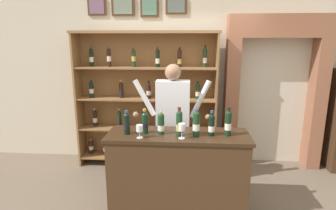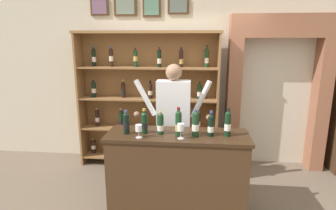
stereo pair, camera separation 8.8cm
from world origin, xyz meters
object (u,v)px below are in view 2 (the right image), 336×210
(tasting_bottle_brunello, at_px, (126,123))
(tasting_bottle_chianti, at_px, (178,123))
(wine_shelf, at_px, (148,98))
(tasting_bottle_prosecco, at_px, (144,122))
(tasting_bottle_rosso, at_px, (160,123))
(tasting_bottle_bianco, at_px, (228,123))
(tasting_bottle_riserva, at_px, (211,125))
(wine_glass_center, at_px, (181,128))
(wine_glass_left, at_px, (139,129))
(tasting_bottle_grappa, at_px, (196,124))
(tasting_counter, at_px, (177,173))
(shopkeeper, at_px, (173,112))

(tasting_bottle_brunello, relative_size, tasting_bottle_chianti, 0.84)
(wine_shelf, bearing_deg, tasting_bottle_prosecco, -82.35)
(tasting_bottle_rosso, height_order, tasting_bottle_bianco, tasting_bottle_bianco)
(tasting_bottle_rosso, relative_size, tasting_bottle_chianti, 0.81)
(tasting_bottle_riserva, distance_m, wine_glass_center, 0.36)
(wine_glass_center, relative_size, wine_glass_left, 1.15)
(wine_shelf, distance_m, tasting_bottle_chianti, 1.45)
(tasting_bottle_grappa, bearing_deg, tasting_bottle_riserva, 6.82)
(tasting_bottle_prosecco, bearing_deg, wine_shelf, 97.65)
(tasting_bottle_chianti, bearing_deg, tasting_bottle_brunello, 179.01)
(wine_shelf, distance_m, wine_glass_left, 1.45)
(tasting_counter, bearing_deg, tasting_bottle_prosecco, -179.18)
(tasting_bottle_rosso, distance_m, tasting_bottle_grappa, 0.41)
(tasting_bottle_prosecco, relative_size, wine_glass_left, 1.95)
(wine_shelf, xyz_separation_m, tasting_bottle_brunello, (-0.03, -1.33, -0.02))
(wine_shelf, relative_size, shopkeeper, 1.30)
(tasting_counter, bearing_deg, wine_glass_center, -73.66)
(tasting_bottle_prosecco, xyz_separation_m, tasting_bottle_rosso, (0.19, -0.01, -0.01))
(tasting_bottle_rosso, distance_m, wine_glass_center, 0.28)
(tasting_bottle_rosso, distance_m, wine_glass_left, 0.27)
(tasting_bottle_riserva, bearing_deg, tasting_bottle_prosecco, 178.38)
(tasting_bottle_prosecco, bearing_deg, tasting_bottle_brunello, -168.82)
(tasting_bottle_brunello, bearing_deg, tasting_bottle_riserva, 1.10)
(tasting_bottle_chianti, xyz_separation_m, tasting_bottle_grappa, (0.19, 0.01, -0.00))
(tasting_bottle_prosecco, relative_size, tasting_bottle_chianti, 0.88)
(tasting_bottle_brunello, bearing_deg, tasting_bottle_chianti, -0.99)
(tasting_bottle_chianti, distance_m, tasting_bottle_grappa, 0.19)
(tasting_bottle_grappa, bearing_deg, tasting_counter, 166.93)
(tasting_bottle_chianti, relative_size, tasting_bottle_grappa, 1.08)
(tasting_bottle_riserva, bearing_deg, tasting_counter, 175.90)
(tasting_bottle_prosecco, bearing_deg, tasting_counter, 0.82)
(tasting_bottle_brunello, distance_m, wine_glass_center, 0.65)
(tasting_counter, xyz_separation_m, tasting_bottle_prosecco, (-0.39, -0.01, 0.62))
(tasting_bottle_prosecco, height_order, tasting_bottle_chianti, tasting_bottle_chianti)
(tasting_counter, xyz_separation_m, tasting_bottle_chianti, (0.01, -0.06, 0.64))
(shopkeeper, height_order, wine_glass_center, shopkeeper)
(wine_shelf, bearing_deg, tasting_bottle_rosso, -74.37)
(tasting_bottle_rosso, xyz_separation_m, wine_glass_center, (0.24, -0.14, -0.00))
(tasting_counter, distance_m, wine_glass_left, 0.75)
(tasting_bottle_rosso, bearing_deg, tasting_bottle_prosecco, 176.71)
(wine_shelf, height_order, tasting_bottle_brunello, wine_shelf)
(shopkeeper, relative_size, tasting_bottle_chianti, 5.22)
(wine_shelf, distance_m, shopkeeper, 0.82)
(tasting_bottle_chianti, bearing_deg, tasting_bottle_prosecco, 172.78)
(tasting_bottle_rosso, height_order, tasting_bottle_chianti, tasting_bottle_chianti)
(tasting_bottle_prosecco, distance_m, tasting_bottle_grappa, 0.59)
(shopkeeper, distance_m, tasting_bottle_chianti, 0.67)
(wine_shelf, height_order, tasting_counter, wine_shelf)
(tasting_bottle_brunello, xyz_separation_m, tasting_bottle_rosso, (0.39, 0.03, -0.01))
(tasting_counter, xyz_separation_m, wine_glass_left, (-0.42, -0.17, 0.60))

